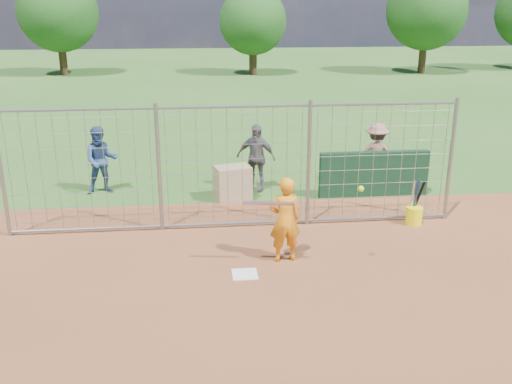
{
  "coord_description": "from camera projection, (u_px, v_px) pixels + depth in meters",
  "views": [
    {
      "loc": [
        -0.74,
        -8.95,
        4.43
      ],
      "look_at": [
        0.3,
        0.8,
        1.15
      ],
      "focal_mm": 40.0,
      "sensor_mm": 36.0,
      "label": 1
    }
  ],
  "objects": [
    {
      "name": "infield_dirt",
      "position": [
        264.0,
        376.0,
        7.09
      ],
      "size": [
        18.0,
        18.0,
        0.0
      ],
      "primitive_type": "plane",
      "color": "brown",
      "rests_on": "ground"
    },
    {
      "name": "dugout_wall",
      "position": [
        374.0,
        174.0,
        13.48
      ],
      "size": [
        2.6,
        0.2,
        1.1
      ],
      "primitive_type": "cube",
      "color": "#11381E",
      "rests_on": "ground"
    },
    {
      "name": "equipment_bin",
      "position": [
        233.0,
        183.0,
        13.33
      ],
      "size": [
        0.91,
        0.72,
        0.8
      ],
      "primitive_type": "cube",
      "rotation": [
        0.0,
        0.0,
        0.23
      ],
      "color": "tan",
      "rests_on": "ground"
    },
    {
      "name": "bystander_b",
      "position": [
        256.0,
        157.0,
        13.86
      ],
      "size": [
        1.06,
        0.76,
        1.66
      ],
      "primitive_type": "imported",
      "rotation": [
        0.0,
        0.0,
        -0.41
      ],
      "color": "#4F4F54",
      "rests_on": "ground"
    },
    {
      "name": "bucket_with_bats",
      "position": [
        414.0,
        213.0,
        11.87
      ],
      "size": [
        0.34,
        0.4,
        0.97
      ],
      "color": "#FFF60D",
      "rests_on": "ground"
    },
    {
      "name": "backstop_fence",
      "position": [
        235.0,
        168.0,
        11.4
      ],
      "size": [
        9.08,
        0.08,
        2.6
      ],
      "color": "gray",
      "rests_on": "ground"
    },
    {
      "name": "ground",
      "position": [
        244.0,
        270.0,
        9.92
      ],
      "size": [
        100.0,
        100.0,
        0.0
      ],
      "primitive_type": "plane",
      "color": "#2D591E",
      "rests_on": "ground"
    },
    {
      "name": "bystander_a",
      "position": [
        101.0,
        160.0,
        13.64
      ],
      "size": [
        0.89,
        0.74,
        1.64
      ],
      "primitive_type": "imported",
      "rotation": [
        0.0,
        0.0,
        0.16
      ],
      "color": "navy",
      "rests_on": "ground"
    },
    {
      "name": "home_plate",
      "position": [
        245.0,
        274.0,
        9.72
      ],
      "size": [
        0.43,
        0.43,
        0.02
      ],
      "primitive_type": "cube",
      "color": "silver",
      "rests_on": "ground"
    },
    {
      "name": "equipment_in_play",
      "position": [
        291.0,
        200.0,
        9.52
      ],
      "size": [
        2.01,
        0.3,
        0.34
      ],
      "color": "silver",
      "rests_on": "ground"
    },
    {
      "name": "bystander_c",
      "position": [
        376.0,
        155.0,
        14.19
      ],
      "size": [
        1.15,
        0.82,
        1.61
      ],
      "primitive_type": "imported",
      "rotation": [
        0.0,
        0.0,
        2.9
      ],
      "color": "#956351",
      "rests_on": "ground"
    },
    {
      "name": "tree_line",
      "position": [
        255.0,
        14.0,
        35.58
      ],
      "size": [
        44.66,
        6.72,
        6.48
      ],
      "color": "#3F2B19",
      "rests_on": "ground"
    },
    {
      "name": "batter",
      "position": [
        285.0,
        220.0,
        10.03
      ],
      "size": [
        0.62,
        0.45,
        1.56
      ],
      "primitive_type": "imported",
      "rotation": [
        0.0,
        0.0,
        3.28
      ],
      "color": "orange",
      "rests_on": "ground"
    }
  ]
}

